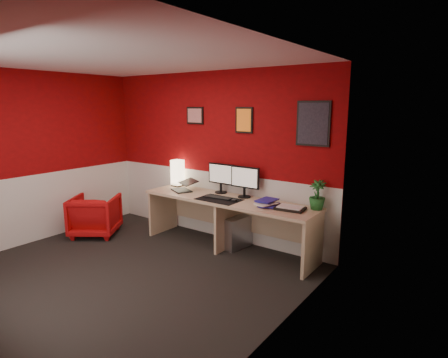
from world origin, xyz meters
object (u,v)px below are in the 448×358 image
at_px(shoji_lamp, 178,174).
at_px(monitor_left, 221,174).
at_px(armchair, 95,215).
at_px(monitor_right, 244,177).
at_px(desk, 228,224).
at_px(zen_tray, 290,208).
at_px(pc_tower, 237,232).
at_px(laptop, 181,184).
at_px(potted_plant, 317,195).

relative_size(shoji_lamp, monitor_left, 0.69).
height_order(monitor_left, armchair, monitor_left).
height_order(monitor_left, monitor_right, same).
xyz_separation_m(desk, monitor_right, (0.14, 0.20, 0.66)).
relative_size(desk, zen_tray, 7.43).
bearing_deg(monitor_right, monitor_left, 176.49).
relative_size(monitor_right, pc_tower, 1.29).
distance_m(monitor_right, pc_tower, 0.80).
xyz_separation_m(desk, laptop, (-0.84, -0.02, 0.47)).
bearing_deg(armchair, potted_plant, 161.76).
height_order(desk, laptop, laptop).
xyz_separation_m(zen_tray, pc_tower, (-0.86, 0.11, -0.52)).
distance_m(shoji_lamp, zen_tray, 2.11).
distance_m(monitor_left, monitor_right, 0.43).
height_order(desk, shoji_lamp, shoji_lamp).
bearing_deg(potted_plant, pc_tower, -175.10).
bearing_deg(shoji_lamp, zen_tray, -5.83).
distance_m(shoji_lamp, laptop, 0.39).
height_order(laptop, monitor_right, monitor_right).
distance_m(shoji_lamp, monitor_left, 0.86).
relative_size(desk, monitor_right, 4.48).
height_order(shoji_lamp, monitor_right, monitor_right).
distance_m(shoji_lamp, potted_plant, 2.35).
xyz_separation_m(shoji_lamp, potted_plant, (2.35, -0.00, -0.02)).
bearing_deg(monitor_left, monitor_right, -3.51).
bearing_deg(monitor_left, zen_tray, -10.36).
bearing_deg(laptop, monitor_right, 39.54).
distance_m(monitor_right, armchair, 2.46).
height_order(zen_tray, armchair, zen_tray).
relative_size(laptop, armchair, 0.48).
distance_m(desk, armchair, 2.15).
relative_size(monitor_left, potted_plant, 1.58).
height_order(monitor_right, pc_tower, monitor_right).
bearing_deg(laptop, potted_plant, 33.21).
bearing_deg(laptop, pc_tower, 35.13).
xyz_separation_m(monitor_right, armchair, (-2.16, -0.94, -0.71)).
height_order(monitor_right, armchair, monitor_right).
height_order(monitor_left, potted_plant, monitor_left).
relative_size(monitor_left, zen_tray, 1.66).
xyz_separation_m(monitor_left, zen_tray, (1.24, -0.23, -0.28)).
xyz_separation_m(desk, potted_plant, (1.21, 0.21, 0.55)).
xyz_separation_m(laptop, monitor_left, (0.56, 0.25, 0.18)).
bearing_deg(zen_tray, armchair, -165.95).
xyz_separation_m(laptop, armchair, (-1.18, -0.72, -0.53)).
bearing_deg(potted_plant, desk, -170.08).
distance_m(laptop, armchair, 1.48).
height_order(laptop, armchair, laptop).
bearing_deg(monitor_right, pc_tower, -122.54).
bearing_deg(monitor_left, pc_tower, -16.86).
xyz_separation_m(zen_tray, armchair, (-2.97, -0.74, -0.43)).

